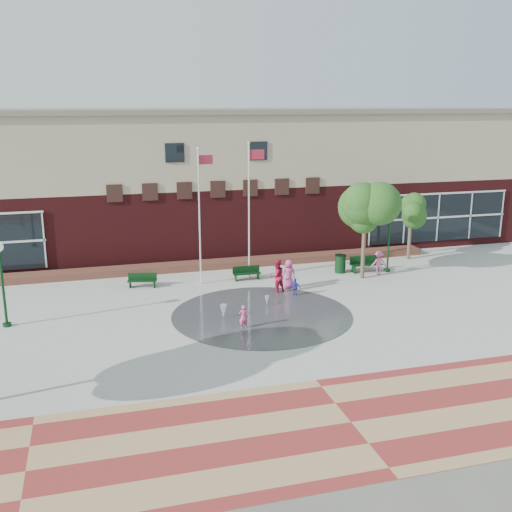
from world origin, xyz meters
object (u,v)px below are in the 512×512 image
object	(u,v)px
bench_left	(142,283)
trash_can	(340,264)
flagpole_right	(250,203)
child_splash	(243,317)
flagpole_left	(200,210)

from	to	relation	value
bench_left	trash_can	bearing A→B (deg)	13.08
flagpole_right	child_splash	size ratio (longest dim) A/B	7.01
flagpole_left	flagpole_right	xyz separation A→B (m)	(2.84, 0.44, 0.14)
trash_can	child_splash	bearing A→B (deg)	-137.20
flagpole_left	child_splash	size ratio (longest dim) A/B	6.80
flagpole_left	child_splash	xyz separation A→B (m)	(0.54, -7.03, -3.56)
flagpole_left	child_splash	distance (m)	7.90
flagpole_right	bench_left	size ratio (longest dim) A/B	4.75
flagpole_right	bench_left	bearing A→B (deg)	-177.13
trash_can	flagpole_right	bearing A→B (deg)	175.39
flagpole_right	bench_left	world-z (taller)	flagpole_right
bench_left	trash_can	size ratio (longest dim) A/B	1.49
flagpole_left	bench_left	bearing A→B (deg)	170.45
flagpole_left	flagpole_right	world-z (taller)	flagpole_right
child_splash	flagpole_left	bearing A→B (deg)	-87.62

